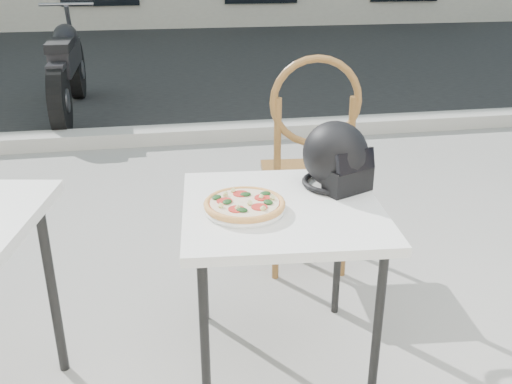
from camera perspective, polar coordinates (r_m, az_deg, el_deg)
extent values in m
plane|color=gray|center=(2.49, 8.84, -15.35)|extent=(80.00, 80.00, 0.00)
cube|color=black|center=(9.00, -5.64, 12.97)|extent=(30.00, 8.00, 0.00)
cube|color=#9F9D95|center=(5.10, -1.79, 6.10)|extent=(30.00, 0.25, 0.12)
cube|color=silver|center=(2.08, 2.62, -1.78)|extent=(0.78, 0.78, 0.04)
cylinder|color=black|center=(1.99, -5.15, -14.71)|extent=(0.03, 0.03, 0.65)
cylinder|color=black|center=(2.06, 12.02, -13.53)|extent=(0.03, 0.03, 0.65)
cylinder|color=black|center=(2.48, -5.29, -6.36)|extent=(0.03, 0.03, 0.65)
cylinder|color=black|center=(2.55, 8.23, -5.72)|extent=(0.03, 0.03, 0.65)
cylinder|color=white|center=(2.02, -1.15, -1.80)|extent=(0.33, 0.33, 0.01)
torus|color=white|center=(2.02, -1.15, -1.66)|extent=(0.35, 0.35, 0.01)
cylinder|color=#D9984F|center=(2.01, -1.15, -1.31)|extent=(0.32, 0.32, 0.01)
torus|color=#D9984F|center=(2.01, -1.15, -1.15)|extent=(0.33, 0.33, 0.02)
cylinder|color=red|center=(2.01, -1.15, -1.12)|extent=(0.28, 0.28, 0.00)
cylinder|color=beige|center=(2.01, -1.15, -1.05)|extent=(0.28, 0.28, 0.00)
cylinder|color=red|center=(2.04, 0.62, -0.57)|extent=(0.06, 0.06, 0.00)
cylinder|color=red|center=(2.07, -1.55, -0.17)|extent=(0.06, 0.06, 0.00)
cylinder|color=red|center=(2.01, -3.16, -0.90)|extent=(0.06, 0.06, 0.00)
cylinder|color=red|center=(1.95, -1.98, -1.72)|extent=(0.06, 0.06, 0.00)
cylinder|color=red|center=(1.96, 0.34, -1.50)|extent=(0.06, 0.06, 0.00)
ellipsoid|color=#143815|center=(2.06, -1.06, -0.23)|extent=(0.04, 0.04, 0.01)
ellipsoid|color=#143815|center=(2.00, -2.90, -0.99)|extent=(0.05, 0.05, 0.01)
ellipsoid|color=#143815|center=(2.00, 1.22, -1.01)|extent=(0.04, 0.05, 0.01)
ellipsoid|color=#143815|center=(1.94, -1.42, -1.80)|extent=(0.05, 0.05, 0.01)
ellipsoid|color=#143815|center=(2.07, 0.94, -0.15)|extent=(0.05, 0.04, 0.01)
ellipsoid|color=#143815|center=(2.04, -3.95, -0.53)|extent=(0.05, 0.05, 0.01)
cylinder|color=#D3D381|center=(1.98, -0.63, -1.11)|extent=(0.02, 0.02, 0.02)
cylinder|color=#D3D381|center=(2.06, -3.07, -0.22)|extent=(0.03, 0.02, 0.02)
cylinder|color=#D3D381|center=(2.03, 0.54, -0.47)|extent=(0.03, 0.03, 0.02)
cylinder|color=#D3D381|center=(2.09, -2.31, 0.15)|extent=(0.02, 0.02, 0.02)
cylinder|color=#D3D381|center=(1.94, 0.71, -1.63)|extent=(0.03, 0.02, 0.02)
cylinder|color=#D3D381|center=(1.97, -3.53, -1.35)|extent=(0.03, 0.03, 0.02)
cylinder|color=#D3D381|center=(2.02, 1.67, -0.57)|extent=(0.02, 0.02, 0.02)
cylinder|color=#D3D381|center=(1.95, -1.83, -1.58)|extent=(0.02, 0.02, 0.02)
ellipsoid|color=black|center=(2.22, 7.94, 3.77)|extent=(0.33, 0.34, 0.26)
cube|color=black|center=(2.20, 9.17, 1.27)|extent=(0.21, 0.16, 0.10)
torus|color=black|center=(2.26, 7.78, 1.01)|extent=(0.33, 0.33, 0.02)
cube|color=black|center=(2.15, 9.92, 3.05)|extent=(0.17, 0.10, 0.08)
cube|color=brown|center=(2.90, 5.04, 1.58)|extent=(0.47, 0.47, 0.04)
cylinder|color=brown|center=(3.18, 7.45, -1.35)|extent=(0.04, 0.04, 0.47)
cylinder|color=brown|center=(3.13, 1.29, -1.57)|extent=(0.04, 0.04, 0.47)
cylinder|color=brown|center=(2.88, 8.80, -4.14)|extent=(0.04, 0.04, 0.47)
cylinder|color=brown|center=(2.83, 1.99, -4.44)|extent=(0.04, 0.04, 0.47)
cylinder|color=brown|center=(2.69, 9.45, 4.74)|extent=(0.04, 0.04, 0.45)
cylinder|color=brown|center=(2.63, 2.15, 4.62)|extent=(0.04, 0.04, 0.45)
torus|color=brown|center=(2.60, 6.02, 8.95)|extent=(0.42, 0.07, 0.42)
cylinder|color=black|center=(2.29, -19.72, -9.12)|extent=(0.04, 0.04, 0.74)
cylinder|color=black|center=(6.83, -17.50, 11.58)|extent=(0.13, 0.63, 0.63)
cylinder|color=slate|center=(6.83, -17.50, 11.58)|extent=(0.15, 0.21, 0.21)
cylinder|color=black|center=(5.40, -19.01, 8.62)|extent=(0.13, 0.63, 0.63)
cylinder|color=slate|center=(5.40, -19.01, 8.62)|extent=(0.15, 0.21, 0.21)
cube|color=black|center=(6.06, -18.48, 12.69)|extent=(0.20, 1.11, 0.23)
ellipsoid|color=black|center=(6.19, -18.53, 14.56)|extent=(0.24, 0.44, 0.24)
cube|color=black|center=(5.73, -19.04, 13.70)|extent=(0.22, 0.53, 0.08)
cylinder|color=slate|center=(6.69, -17.92, 14.26)|extent=(0.05, 0.34, 0.75)
cylinder|color=slate|center=(6.53, -18.46, 17.38)|extent=(0.55, 0.04, 0.03)
cube|color=black|center=(5.36, -19.39, 11.71)|extent=(0.15, 0.23, 0.05)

